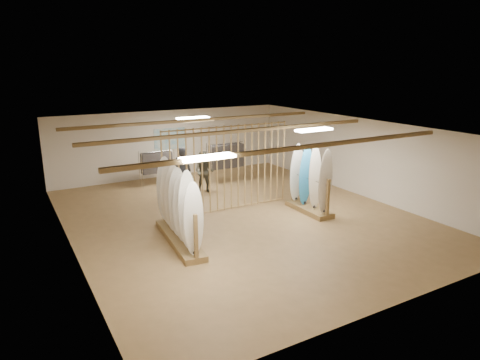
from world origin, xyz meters
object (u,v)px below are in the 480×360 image
clothing_rack_a (157,163)px  clothing_rack_b (226,156)px  shopper_b (204,169)px  shopper_a (182,168)px  rack_left (179,217)px  rack_right (310,190)px

clothing_rack_a → clothing_rack_b: size_ratio=0.85×
clothing_rack_a → shopper_b: (1.22, -1.79, -0.02)m
clothing_rack_a → shopper_b: 2.17m
clothing_rack_b → shopper_a: (-2.21, -0.75, -0.07)m
rack_left → shopper_a: rack_left is taller
shopper_b → clothing_rack_a: bearing=167.1°
shopper_a → shopper_b: bearing=-165.5°
shopper_a → shopper_b: (0.84, -0.10, -0.12)m
clothing_rack_b → rack_right: bearing=-82.7°
clothing_rack_a → rack_right: bearing=-59.7°
clothing_rack_a → clothing_rack_b: 2.76m
clothing_rack_a → clothing_rack_b: clothing_rack_b is taller
clothing_rack_a → clothing_rack_b: bearing=-20.0°
shopper_a → clothing_rack_b: bearing=-140.0°
rack_left → shopper_b: 4.70m
clothing_rack_a → shopper_a: shopper_a is taller
shopper_b → rack_right: bearing=-18.8°
rack_right → shopper_a: (-2.84, 3.80, 0.27)m
rack_right → clothing_rack_a: 6.37m
rack_right → shopper_b: rack_right is taller
rack_right → shopper_a: bearing=127.7°
shopper_a → shopper_b: size_ratio=1.14×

